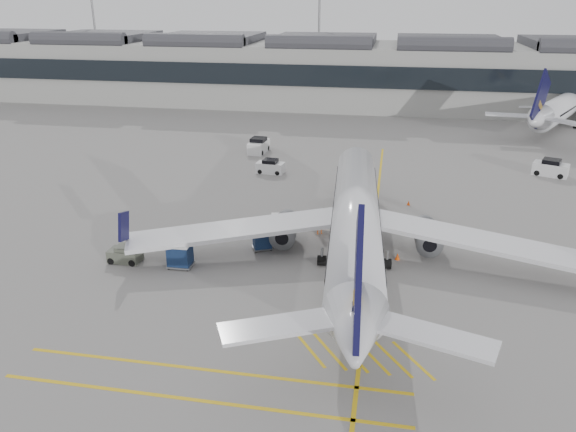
% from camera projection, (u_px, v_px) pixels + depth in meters
% --- Properties ---
extents(ground, '(220.00, 220.00, 0.00)m').
position_uv_depth(ground, '(228.00, 283.00, 40.65)').
color(ground, gray).
rests_on(ground, ground).
extents(terminal, '(200.00, 20.45, 12.40)m').
position_uv_depth(terminal, '(335.00, 71.00, 104.10)').
color(terminal, '#9E9E99').
rests_on(terminal, ground).
extents(light_masts, '(113.00, 0.60, 25.45)m').
position_uv_depth(light_masts, '(335.00, 20.00, 114.16)').
color(light_masts, slate).
rests_on(light_masts, ground).
extents(apron_markings, '(0.25, 60.00, 0.01)m').
position_uv_depth(apron_markings, '(373.00, 238.00, 48.09)').
color(apron_markings, gold).
rests_on(apron_markings, ground).
extents(airliner_main, '(35.71, 39.11, 10.39)m').
position_uv_depth(airliner_main, '(356.00, 221.00, 43.55)').
color(airliner_main, silver).
rests_on(airliner_main, ground).
extents(airliner_far, '(32.11, 35.42, 10.30)m').
position_uv_depth(airliner_far, '(565.00, 106.00, 88.50)').
color(airliner_far, silver).
rests_on(airliner_far, ground).
extents(belt_loader, '(4.20, 1.90, 1.67)m').
position_uv_depth(belt_loader, '(327.00, 222.00, 50.04)').
color(belt_loader, beige).
rests_on(belt_loader, ground).
extents(baggage_cart_a, '(2.03, 1.78, 1.88)m').
position_uv_depth(baggage_cart_a, '(281.00, 225.00, 48.10)').
color(baggage_cart_a, gray).
rests_on(baggage_cart_a, ground).
extents(baggage_cart_b, '(1.94, 1.65, 1.91)m').
position_uv_depth(baggage_cart_b, '(280.00, 228.00, 47.54)').
color(baggage_cart_b, gray).
rests_on(baggage_cart_b, ground).
extents(baggage_cart_c, '(1.85, 1.53, 1.92)m').
position_uv_depth(baggage_cart_c, '(180.00, 255.00, 42.63)').
color(baggage_cart_c, gray).
rests_on(baggage_cart_c, ground).
extents(baggage_cart_d, '(1.90, 1.77, 1.59)m').
position_uv_depth(baggage_cart_d, '(262.00, 240.00, 45.66)').
color(baggage_cart_d, gray).
rests_on(baggage_cart_d, ground).
extents(ramp_agent_a, '(0.83, 0.72, 1.91)m').
position_uv_depth(ramp_agent_a, '(320.00, 224.00, 48.55)').
color(ramp_agent_a, '#EC590C').
rests_on(ramp_agent_a, ground).
extents(ramp_agent_b, '(1.12, 0.97, 1.99)m').
position_uv_depth(ramp_agent_b, '(271.00, 228.00, 47.51)').
color(ramp_agent_b, orange).
rests_on(ramp_agent_b, ground).
extents(pushback_tug, '(2.46, 1.54, 1.36)m').
position_uv_depth(pushback_tug, '(125.00, 255.00, 43.62)').
color(pushback_tug, '#525749').
rests_on(pushback_tug, ground).
extents(safety_cone_nose, '(0.33, 0.33, 0.45)m').
position_uv_depth(safety_cone_nose, '(409.00, 203.00, 55.47)').
color(safety_cone_nose, '#F24C0A').
rests_on(safety_cone_nose, ground).
extents(safety_cone_engine, '(0.39, 0.39, 0.55)m').
position_uv_depth(safety_cone_engine, '(398.00, 256.00, 44.10)').
color(safety_cone_engine, '#F24C0A').
rests_on(safety_cone_engine, ground).
extents(service_van_left, '(3.31, 1.89, 1.63)m').
position_uv_depth(service_van_left, '(270.00, 167.00, 65.25)').
color(service_van_left, silver).
rests_on(service_van_left, ground).
extents(service_van_mid, '(2.28, 4.01, 1.97)m').
position_uv_depth(service_van_mid, '(259.00, 146.00, 73.60)').
color(service_van_mid, silver).
rests_on(service_van_mid, ground).
extents(service_van_right, '(4.17, 3.14, 1.92)m').
position_uv_depth(service_van_right, '(551.00, 168.00, 64.27)').
color(service_van_right, silver).
rests_on(service_van_right, ground).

